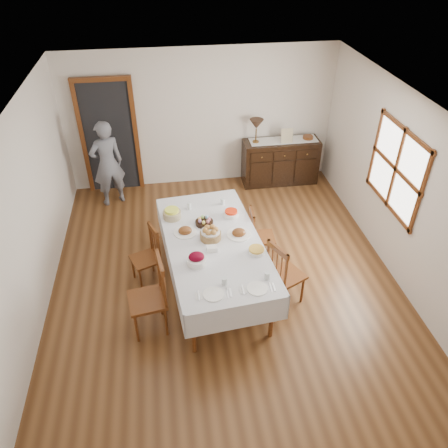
{
  "coord_description": "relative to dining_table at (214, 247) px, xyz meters",
  "views": [
    {
      "loc": [
        -0.72,
        -4.71,
        4.45
      ],
      "look_at": [
        0.0,
        0.1,
        0.95
      ],
      "focal_mm": 35.0,
      "sensor_mm": 36.0,
      "label": 1
    }
  ],
  "objects": [
    {
      "name": "ground",
      "position": [
        0.18,
        0.12,
        -0.75
      ],
      "size": [
        6.0,
        6.0,
        0.0
      ],
      "primitive_type": "plane",
      "color": "brown"
    },
    {
      "name": "room_shell",
      "position": [
        0.03,
        0.55,
        0.89
      ],
      "size": [
        5.02,
        6.02,
        2.65
      ],
      "color": "white",
      "rests_on": "ground"
    },
    {
      "name": "dining_table",
      "position": [
        0.0,
        0.0,
        0.0
      ],
      "size": [
        1.48,
        2.57,
        0.85
      ],
      "rotation": [
        0.0,
        0.0,
        0.1
      ],
      "color": "silver",
      "rests_on": "ground"
    },
    {
      "name": "chair_left_near",
      "position": [
        -0.86,
        -0.61,
        -0.19
      ],
      "size": [
        0.52,
        0.52,
        1.1
      ],
      "rotation": [
        0.0,
        0.0,
        -1.43
      ],
      "color": "#5D2E12",
      "rests_on": "ground"
    },
    {
      "name": "chair_left_far",
      "position": [
        -0.91,
        0.31,
        -0.29
      ],
      "size": [
        0.49,
        0.49,
        0.9
      ],
      "rotation": [
        0.0,
        0.0,
        -1.2
      ],
      "color": "#5D2E12",
      "rests_on": "ground"
    },
    {
      "name": "chair_right_near",
      "position": [
        0.88,
        -0.41,
        -0.23
      ],
      "size": [
        0.57,
        0.57,
        1.02
      ],
      "rotation": [
        0.0,
        0.0,
        2.02
      ],
      "color": "#5D2E12",
      "rests_on": "ground"
    },
    {
      "name": "chair_right_far",
      "position": [
        0.76,
        0.55,
        -0.3
      ],
      "size": [
        0.39,
        0.39,
        0.89
      ],
      "rotation": [
        0.0,
        0.0,
        1.52
      ],
      "color": "#5D2E12",
      "rests_on": "ground"
    },
    {
      "name": "sideboard",
      "position": [
        1.68,
        2.84,
        -0.31
      ],
      "size": [
        1.46,
        0.53,
        0.88
      ],
      "color": "black",
      "rests_on": "ground"
    },
    {
      "name": "person",
      "position": [
        -1.57,
        2.55,
        0.11
      ],
      "size": [
        0.62,
        0.52,
        1.71
      ],
      "primitive_type": "imported",
      "rotation": [
        0.0,
        0.0,
        3.55
      ],
      "color": "slate",
      "rests_on": "ground"
    },
    {
      "name": "bread_basket",
      "position": [
        -0.03,
        0.06,
        0.18
      ],
      "size": [
        0.29,
        0.29,
        0.18
      ],
      "color": "olive",
      "rests_on": "dining_table"
    },
    {
      "name": "egg_basket",
      "position": [
        -0.08,
        0.41,
        0.13
      ],
      "size": [
        0.25,
        0.25,
        0.11
      ],
      "color": "black",
      "rests_on": "dining_table"
    },
    {
      "name": "ham_platter_a",
      "position": [
        -0.36,
        0.24,
        0.12
      ],
      "size": [
        0.32,
        0.32,
        0.11
      ],
      "color": "white",
      "rests_on": "dining_table"
    },
    {
      "name": "ham_platter_b",
      "position": [
        0.36,
        0.09,
        0.12
      ],
      "size": [
        0.33,
        0.33,
        0.11
      ],
      "color": "white",
      "rests_on": "dining_table"
    },
    {
      "name": "beet_bowl",
      "position": [
        -0.27,
        -0.42,
        0.16
      ],
      "size": [
        0.25,
        0.25,
        0.16
      ],
      "color": "white",
      "rests_on": "dining_table"
    },
    {
      "name": "carrot_bowl",
      "position": [
        0.33,
        0.55,
        0.14
      ],
      "size": [
        0.22,
        0.22,
        0.09
      ],
      "color": "white",
      "rests_on": "dining_table"
    },
    {
      "name": "pineapple_bowl",
      "position": [
        -0.52,
        0.64,
        0.16
      ],
      "size": [
        0.26,
        0.26,
        0.15
      ],
      "color": "tan",
      "rests_on": "dining_table"
    },
    {
      "name": "casserole_dish",
      "position": [
        0.52,
        -0.32,
        0.13
      ],
      "size": [
        0.21,
        0.21,
        0.07
      ],
      "color": "white",
      "rests_on": "dining_table"
    },
    {
      "name": "butter_dish",
      "position": [
        -0.05,
        -0.2,
        0.13
      ],
      "size": [
        0.15,
        0.1,
        0.07
      ],
      "color": "white",
      "rests_on": "dining_table"
    },
    {
      "name": "setting_left",
      "position": [
        -0.08,
        -0.95,
        0.12
      ],
      "size": [
        0.43,
        0.31,
        0.1
      ],
      "color": "white",
      "rests_on": "dining_table"
    },
    {
      "name": "setting_right",
      "position": [
        0.44,
        -0.93,
        0.12
      ],
      "size": [
        0.43,
        0.31,
        0.1
      ],
      "color": "white",
      "rests_on": "dining_table"
    },
    {
      "name": "glass_far_a",
      "position": [
        -0.26,
        0.83,
        0.15
      ],
      "size": [
        0.06,
        0.06,
        0.11
      ],
      "color": "silver",
      "rests_on": "dining_table"
    },
    {
      "name": "glass_far_b",
      "position": [
        0.25,
        0.88,
        0.15
      ],
      "size": [
        0.06,
        0.06,
        0.1
      ],
      "color": "silver",
      "rests_on": "dining_table"
    },
    {
      "name": "runner",
      "position": [
        1.72,
        2.87,
        0.14
      ],
      "size": [
        1.3,
        0.35,
        0.01
      ],
      "color": "silver",
      "rests_on": "sideboard"
    },
    {
      "name": "table_lamp",
      "position": [
        1.17,
        2.86,
        0.49
      ],
      "size": [
        0.26,
        0.26,
        0.46
      ],
      "color": "brown",
      "rests_on": "sideboard"
    },
    {
      "name": "picture_frame",
      "position": [
        1.75,
        2.76,
        0.27
      ],
      "size": [
        0.22,
        0.08,
        0.28
      ],
      "color": "tan",
      "rests_on": "sideboard"
    },
    {
      "name": "deco_bowl",
      "position": [
        2.2,
        2.86,
        0.16
      ],
      "size": [
        0.2,
        0.2,
        0.06
      ],
      "color": "#5D2E12",
      "rests_on": "sideboard"
    }
  ]
}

